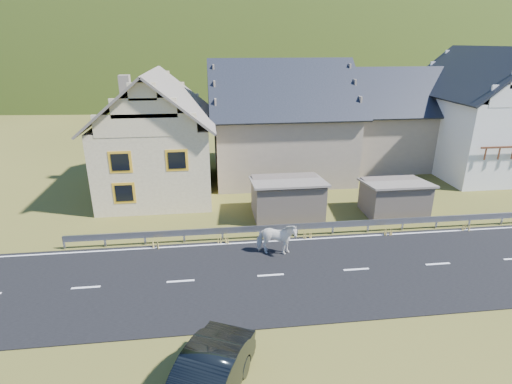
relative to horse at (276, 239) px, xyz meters
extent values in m
plane|color=#3F4117|center=(3.44, -1.85, -0.88)|extent=(160.00, 160.00, 0.00)
cube|color=black|center=(3.44, -1.85, -0.86)|extent=(60.00, 7.00, 0.04)
cube|color=silver|center=(3.44, -1.85, -0.83)|extent=(60.00, 6.60, 0.01)
cube|color=#93969B|center=(3.44, 1.83, -0.30)|extent=(28.00, 0.08, 0.34)
cube|color=#93969B|center=(-10.56, 1.85, -0.53)|extent=(0.10, 0.06, 0.70)
cube|color=#93969B|center=(-8.56, 1.85, -0.53)|extent=(0.10, 0.06, 0.70)
cube|color=#93969B|center=(-6.56, 1.85, -0.53)|extent=(0.10, 0.06, 0.70)
cube|color=#93969B|center=(-4.56, 1.85, -0.53)|extent=(0.10, 0.06, 0.70)
cube|color=#93969B|center=(-2.56, 1.85, -0.53)|extent=(0.10, 0.06, 0.70)
cube|color=#93969B|center=(-0.56, 1.85, -0.53)|extent=(0.10, 0.06, 0.70)
cube|color=#93969B|center=(1.44, 1.85, -0.53)|extent=(0.10, 0.06, 0.70)
cube|color=#93969B|center=(3.44, 1.85, -0.53)|extent=(0.10, 0.06, 0.70)
cube|color=#93969B|center=(5.44, 1.85, -0.53)|extent=(0.10, 0.06, 0.70)
cube|color=#93969B|center=(7.44, 1.85, -0.53)|extent=(0.10, 0.06, 0.70)
cube|color=#93969B|center=(9.44, 1.85, -0.53)|extent=(0.10, 0.06, 0.70)
cube|color=#93969B|center=(11.44, 1.85, -0.53)|extent=(0.10, 0.06, 0.70)
cube|color=#93969B|center=(13.44, 1.85, -0.53)|extent=(0.10, 0.06, 0.70)
cube|color=brown|center=(1.44, 4.65, 0.22)|extent=(4.30, 3.30, 2.40)
cube|color=brown|center=(7.94, 4.15, 0.12)|extent=(3.80, 2.90, 2.20)
cube|color=beige|center=(-6.56, 10.15, 1.62)|extent=(7.00, 9.00, 5.00)
cube|color=gold|center=(-8.16, 5.65, 2.52)|extent=(1.30, 0.12, 1.30)
cube|color=gold|center=(-4.96, 5.65, 2.52)|extent=(1.30, 0.12, 1.30)
cube|color=gold|center=(-8.16, 5.65, 0.62)|extent=(1.30, 0.12, 1.30)
cube|color=gray|center=(-8.56, 11.65, 5.68)|extent=(0.70, 0.70, 2.40)
cube|color=gray|center=(2.44, 13.15, 1.62)|extent=(10.00, 9.00, 5.00)
cube|color=gray|center=(12.44, 15.15, 1.42)|extent=(9.00, 8.00, 4.60)
cube|color=silver|center=(18.44, 12.15, 2.12)|extent=(8.00, 10.00, 6.00)
ellipsoid|color=#253E12|center=(8.44, 178.15, -20.88)|extent=(440.00, 280.00, 260.00)
ellipsoid|color=black|center=(-51.56, 108.15, 5.12)|extent=(76.00, 50.00, 28.00)
imported|color=white|center=(0.00, 0.00, 0.00)|extent=(1.29, 2.12, 1.67)
camera|label=1|loc=(-3.07, -17.11, 9.04)|focal=28.00mm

